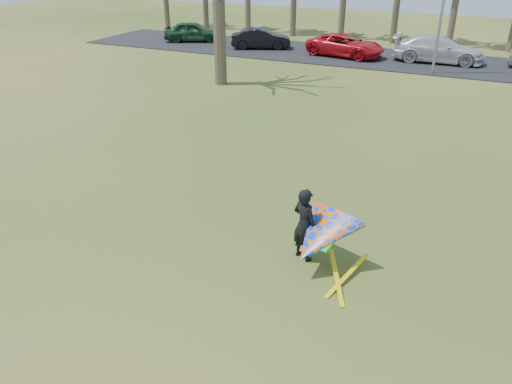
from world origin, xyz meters
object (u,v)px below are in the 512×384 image
at_px(car_0, 193,31).
at_px(car_1, 261,39).
at_px(car_3, 438,49).
at_px(kite_flyer, 318,235).
at_px(car_2, 345,45).

relative_size(car_0, car_1, 1.04).
height_order(car_1, car_3, car_3).
bearing_deg(kite_flyer, car_0, 126.43).
height_order(car_0, kite_flyer, kite_flyer).
distance_m(car_2, car_3, 5.76).
distance_m(car_1, kite_flyer, 26.46).
relative_size(car_0, car_2, 0.84).
height_order(car_2, kite_flyer, kite_flyer).
bearing_deg(car_2, car_0, 97.10).
xyz_separation_m(car_1, car_3, (11.84, 0.50, 0.12)).
bearing_deg(car_2, kite_flyer, -156.04).
relative_size(car_1, car_3, 0.75).
bearing_deg(car_1, car_2, -114.10).
xyz_separation_m(car_0, car_1, (5.83, -0.47, -0.05)).
bearing_deg(car_2, car_3, -73.70).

